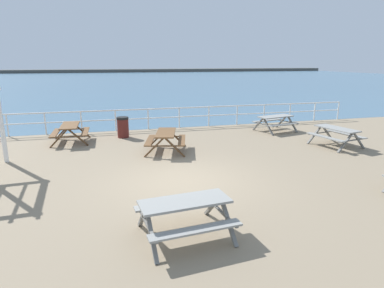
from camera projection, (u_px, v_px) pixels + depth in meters
The scene contains 10 objects.
ground_plane at pixel (183, 184), 9.62m from camera, with size 30.00×24.00×0.20m, color gray.
sea_band at pixel (116, 80), 58.96m from camera, with size 142.00×90.00×0.01m, color #476B84.
distant_shoreline at pixel (111, 72), 99.20m from camera, with size 142.00×6.00×1.80m, color #4C4C47.
seaward_railing at pixel (148, 115), 16.66m from camera, with size 23.07×0.07×1.08m.
picnic_table_near_left at pixel (185, 209), 6.46m from camera, with size 1.94×1.70×0.80m.
picnic_table_mid_centre at pixel (166, 137), 12.60m from camera, with size 1.90×2.11×0.80m.
picnic_table_far_left at pixel (336, 132), 13.38m from camera, with size 1.83×2.06×0.80m.
picnic_table_far_right at pixel (275, 120), 16.23m from camera, with size 2.10×1.88×0.80m.
picnic_table_corner at pixel (70, 129), 14.02m from camera, with size 1.56×1.82×0.80m.
litter_bin at pixel (123, 127), 14.96m from camera, with size 0.55×0.55×0.95m.
Camera 1 is at (-2.04, -8.78, 3.46)m, focal length 30.30 mm.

